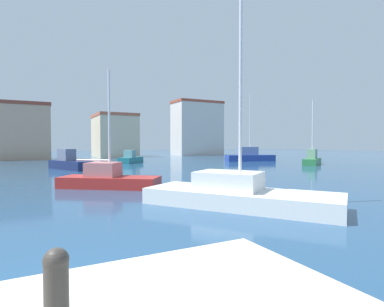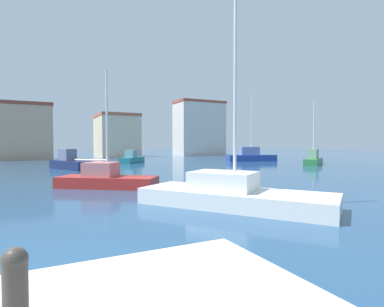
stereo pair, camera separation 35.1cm
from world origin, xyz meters
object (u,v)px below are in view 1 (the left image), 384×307
(mooring_bollard, at_px, (56,285))
(sailboat_green_center_channel, at_px, (312,159))
(sailboat_red_distant_east, at_px, (108,179))
(sailboat_blue_far_left, at_px, (249,156))
(sailboat_white_inner_mooring, at_px, (238,194))
(motorboat_navy_mid_harbor, at_px, (69,163))
(motorboat_teal_far_right, at_px, (131,159))

(mooring_bollard, distance_m, sailboat_green_center_channel, 35.54)
(sailboat_red_distant_east, xyz_separation_m, sailboat_blue_far_left, (22.32, 16.25, 0.18))
(sailboat_red_distant_east, bearing_deg, sailboat_blue_far_left, 36.06)
(mooring_bollard, bearing_deg, sailboat_green_center_channel, 38.29)
(sailboat_blue_far_left, height_order, sailboat_white_inner_mooring, sailboat_white_inner_mooring)
(motorboat_navy_mid_harbor, bearing_deg, motorboat_teal_far_right, 39.30)
(motorboat_navy_mid_harbor, distance_m, motorboat_teal_far_right, 9.84)
(mooring_bollard, bearing_deg, sailboat_white_inner_mooring, 46.14)
(sailboat_blue_far_left, bearing_deg, sailboat_green_center_channel, -76.29)
(sailboat_green_center_channel, distance_m, motorboat_teal_far_right, 21.33)
(sailboat_green_center_channel, xyz_separation_m, motorboat_teal_far_right, (-17.50, 12.21, -0.11))
(sailboat_red_distant_east, bearing_deg, mooring_bollard, -103.47)
(sailboat_green_center_channel, height_order, motorboat_teal_far_right, sailboat_green_center_channel)
(mooring_bollard, height_order, motorboat_navy_mid_harbor, motorboat_navy_mid_harbor)
(sailboat_blue_far_left, height_order, motorboat_teal_far_right, sailboat_blue_far_left)
(sailboat_blue_far_left, distance_m, sailboat_white_inner_mooring, 30.28)
(motorboat_navy_mid_harbor, bearing_deg, sailboat_green_center_channel, -13.39)
(sailboat_blue_far_left, distance_m, motorboat_navy_mid_harbor, 23.15)
(sailboat_blue_far_left, xyz_separation_m, motorboat_navy_mid_harbor, (-23.00, -2.68, -0.07))
(sailboat_white_inner_mooring, relative_size, sailboat_green_center_channel, 1.44)
(sailboat_blue_far_left, distance_m, sailboat_green_center_channel, 8.91)
(sailboat_blue_far_left, bearing_deg, mooring_bollard, -130.04)
(mooring_bollard, relative_size, sailboat_white_inner_mooring, 0.06)
(motorboat_navy_mid_harbor, distance_m, sailboat_white_inner_mooring, 21.30)
(motorboat_navy_mid_harbor, relative_size, sailboat_white_inner_mooring, 0.52)
(sailboat_white_inner_mooring, bearing_deg, mooring_bollard, -133.86)
(mooring_bollard, xyz_separation_m, sailboat_white_inner_mooring, (6.80, 7.08, -0.86))
(mooring_bollard, xyz_separation_m, motorboat_navy_mid_harbor, (2.78, 27.99, -0.74))
(sailboat_red_distant_east, distance_m, motorboat_navy_mid_harbor, 13.60)
(motorboat_navy_mid_harbor, height_order, sailboat_white_inner_mooring, sailboat_white_inner_mooring)
(sailboat_blue_far_left, bearing_deg, sailboat_white_inner_mooring, -128.81)
(sailboat_green_center_channel, bearing_deg, sailboat_red_distant_east, -162.72)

